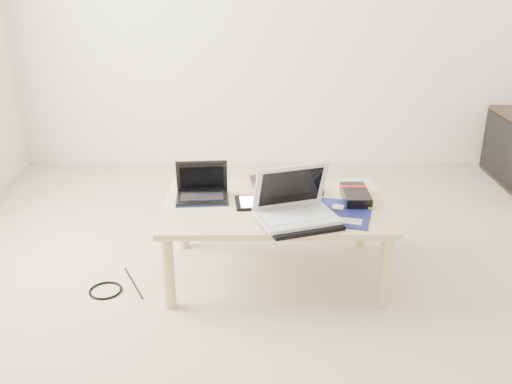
{
  "coord_description": "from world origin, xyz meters",
  "views": [
    {
      "loc": [
        -0.22,
        -2.32,
        1.52
      ],
      "look_at": [
        -0.2,
        0.26,
        0.46
      ],
      "focal_mm": 40.0,
      "sensor_mm": 36.0,
      "label": 1
    }
  ],
  "objects_px": {
    "white_laptop": "(295,206)",
    "gpu_box": "(355,195)",
    "netbook": "(202,191)",
    "coffee_table": "(275,212)"
  },
  "relations": [
    {
      "from": "coffee_table",
      "to": "white_laptop",
      "type": "xyz_separation_m",
      "value": [
        0.08,
        -0.2,
        0.12
      ]
    },
    {
      "from": "netbook",
      "to": "gpu_box",
      "type": "bearing_deg",
      "value": -2.66
    },
    {
      "from": "coffee_table",
      "to": "netbook",
      "type": "xyz_separation_m",
      "value": [
        -0.37,
        0.07,
        0.09
      ]
    },
    {
      "from": "coffee_table",
      "to": "gpu_box",
      "type": "bearing_deg",
      "value": 5.02
    },
    {
      "from": "netbook",
      "to": "gpu_box",
      "type": "relative_size",
      "value": 1.09
    },
    {
      "from": "netbook",
      "to": "gpu_box",
      "type": "xyz_separation_m",
      "value": [
        0.77,
        -0.04,
        -0.01
      ]
    },
    {
      "from": "white_laptop",
      "to": "gpu_box",
      "type": "bearing_deg",
      "value": 36.17
    },
    {
      "from": "coffee_table",
      "to": "white_laptop",
      "type": "relative_size",
      "value": 2.69
    },
    {
      "from": "gpu_box",
      "to": "coffee_table",
      "type": "bearing_deg",
      "value": -174.98
    },
    {
      "from": "gpu_box",
      "to": "netbook",
      "type": "bearing_deg",
      "value": 177.34
    }
  ]
}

